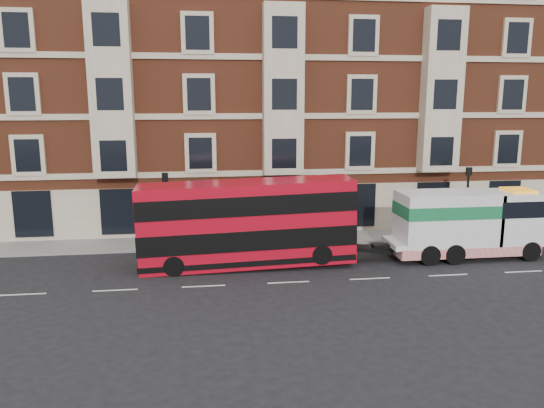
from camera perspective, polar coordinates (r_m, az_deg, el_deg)
The scene contains 8 objects.
ground at distance 25.42m, azimuth 1.78°, elevation -8.43°, with size 120.00×120.00×0.00m, color black.
sidewalk at distance 32.48m, azimuth -0.36°, elevation -3.86°, with size 90.00×3.00×0.15m, color slate.
victorian_terrace at distance 38.87m, azimuth -1.05°, elevation 13.52°, with size 45.00×12.00×20.40m.
lamp_post_west at distance 30.45m, azimuth -11.32°, elevation -0.08°, with size 0.35×0.15×4.35m.
lamp_post_east at distance 34.29m, azimuth 20.24°, elevation 0.70°, with size 0.35×0.15×4.35m.
double_decker_bus at distance 27.19m, azimuth -2.72°, elevation -1.95°, with size 10.96×2.51×4.44m.
tow_truck at distance 30.71m, azimuth 20.34°, elevation -1.89°, with size 8.77×2.59×3.66m.
pedestrian at distance 31.17m, azimuth -14.00°, elevation -3.11°, with size 0.62×0.40×1.69m, color #191C33.
Camera 1 is at (-3.91, -23.59, 8.61)m, focal length 35.00 mm.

